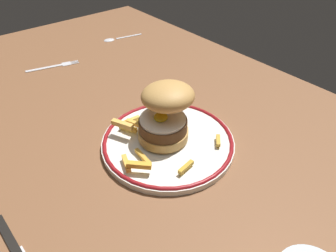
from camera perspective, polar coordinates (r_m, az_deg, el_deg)
The scene contains 7 objects.
ground_plane at distance 63.06cm, azimuth -5.35°, elevation -3.14°, with size 146.43×91.95×4.00cm, color brown.
dinner_plate at distance 58.81cm, azimuth 0.00°, elevation -2.88°, with size 25.58×25.58×1.60cm.
burger at distance 55.89cm, azimuth -0.47°, elevation 2.83°, with size 12.63×12.66×11.20cm.
fries_pile at distance 56.22cm, azimuth -5.17°, elevation -2.91°, with size 18.15×19.06×2.95cm.
fork at distance 92.37cm, azimuth -20.59°, elevation 10.53°, with size 4.85×14.30×0.36cm.
knife at distance 49.54cm, azimuth -26.60°, elevation -20.35°, with size 18.05×2.36×0.70cm.
spoon at distance 105.68cm, azimuth -10.23°, elevation 15.88°, with size 4.49×13.36×0.90cm.
Camera 1 is at (40.09, -25.48, 39.48)cm, focal length 32.43 mm.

